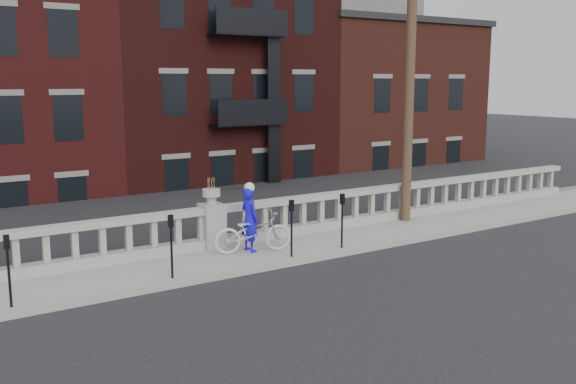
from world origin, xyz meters
TOP-DOWN VIEW (x-y plane):
  - ground at (0.00, 0.00)m, footprint 120.00×120.00m
  - sidewalk at (0.00, 3.00)m, footprint 32.00×2.20m
  - balustrade at (0.00, 3.95)m, footprint 28.00×0.34m
  - planter_pedestal at (0.00, 3.95)m, footprint 0.55×0.55m
  - lower_level at (0.56, 23.04)m, footprint 80.00×44.00m
  - utility_pole at (6.20, 3.60)m, footprint 1.60×0.28m
  - parking_meter_a at (-5.02, 2.15)m, footprint 0.10×0.09m
  - parking_meter_b at (-1.84, 2.15)m, footprint 0.10×0.09m
  - parking_meter_c at (1.17, 2.15)m, footprint 0.10×0.09m
  - parking_meter_d at (2.67, 2.15)m, footprint 0.10×0.09m
  - bicycle at (0.62, 3.01)m, footprint 2.00×1.15m
  - cyclist at (0.61, 3.13)m, footprint 0.43×0.61m

SIDE VIEW (x-z plane):
  - ground at x=0.00m, z-range 0.00..0.00m
  - sidewalk at x=0.00m, z-range 0.00..0.15m
  - balustrade at x=0.00m, z-range 0.13..1.16m
  - bicycle at x=0.62m, z-range 0.15..1.15m
  - planter_pedestal at x=0.00m, z-range -0.05..1.71m
  - cyclist at x=0.61m, z-range 0.15..1.74m
  - parking_meter_a at x=-5.02m, z-range 0.32..1.68m
  - parking_meter_b at x=-1.84m, z-range 0.32..1.68m
  - parking_meter_c at x=1.17m, z-range 0.32..1.68m
  - parking_meter_d at x=2.67m, z-range 0.32..1.68m
  - lower_level at x=0.56m, z-range -7.77..13.03m
  - utility_pole at x=6.20m, z-range 0.24..10.24m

